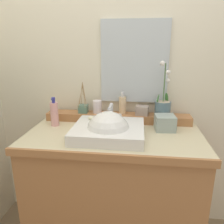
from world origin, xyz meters
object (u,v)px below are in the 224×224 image
Objects in this scene: soap_dispenser at (123,104)px; soap_bar at (93,118)px; sink_basin at (108,132)px; reed_diffuser at (83,108)px; tumbler_cup at (97,107)px; lotion_bottle at (54,114)px; trinket_box at (142,111)px; tissue_box at (165,123)px; potted_plant at (163,106)px.

soap_bar is at bearing -131.68° from soap_dispenser.
sink_basin is 1.89× the size of reed_diffuser.
tumbler_cup is (-0.01, 0.19, 0.03)m from soap_bar.
sink_basin is 4.61× the size of tumbler_cup.
soap_dispenser reaches higher than lotion_bottle.
lotion_bottle is (-0.29, 0.04, 0.01)m from soap_bar.
trinket_box is (0.33, 0.18, 0.01)m from soap_bar.
lotion_bottle is 1.58× the size of tissue_box.
tissue_box reaches higher than soap_bar.
trinket_box is at bearing -2.29° from tumbler_cup.
trinket_box is 0.63m from lotion_bottle.
tissue_box is (0.36, 0.16, 0.02)m from sink_basin.
sink_basin is 0.37m from trinket_box.
reed_diffuser is at bearing -171.80° from trinket_box.
trinket_box is at bearing -11.51° from soap_dispenser.
soap_dispenser is 0.50m from lotion_bottle.
soap_bar is at bearing -160.79° from potted_plant.
tumbler_cup reaches higher than tissue_box.
lotion_bottle is at bearing -179.48° from tissue_box.
potted_plant is 2.42× the size of soap_dispenser.
reed_diffuser is 1.13× the size of lotion_bottle.
lotion_bottle reaches higher than soap_bar.
potted_plant reaches higher than trinket_box.
tumbler_cup reaches higher than trinket_box.
soap_bar is at bearing 135.25° from sink_basin.
sink_basin is at bearing -116.04° from trinket_box.
potted_plant is 3.02× the size of tissue_box.
soap_dispenser is at bearing 151.72° from tissue_box.
lotion_bottle is at bearing 158.79° from sink_basin.
tumbler_cup is 0.46× the size of lotion_bottle.
lotion_bottle is at bearing 172.44° from soap_bar.
sink_basin is 0.40m from tissue_box.
lotion_bottle reaches higher than tissue_box.
soap_bar is (-0.12, 0.12, 0.05)m from sink_basin.
reed_diffuser reaches higher than soap_dispenser.
sink_basin is 6.28× the size of soap_bar.
tumbler_cup is at bearing 163.51° from tissue_box.
sink_basin is 0.39m from reed_diffuser.
potted_plant reaches higher than reed_diffuser.
trinket_box is 0.69× the size of tissue_box.
soap_bar is 0.29m from lotion_bottle.
tissue_box is (0.49, -0.14, -0.06)m from tumbler_cup.
soap_bar is 0.43× the size of soap_dispenser.
reed_diffuser reaches higher than lotion_bottle.
potted_plant reaches higher than soap_dispenser.
lotion_bottle reaches higher than sink_basin.
potted_plant reaches higher than tumbler_cup.
soap_bar is 0.28m from soap_dispenser.
sink_basin is at bearing -52.58° from reed_diffuser.
sink_basin is at bearing -141.21° from potted_plant.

